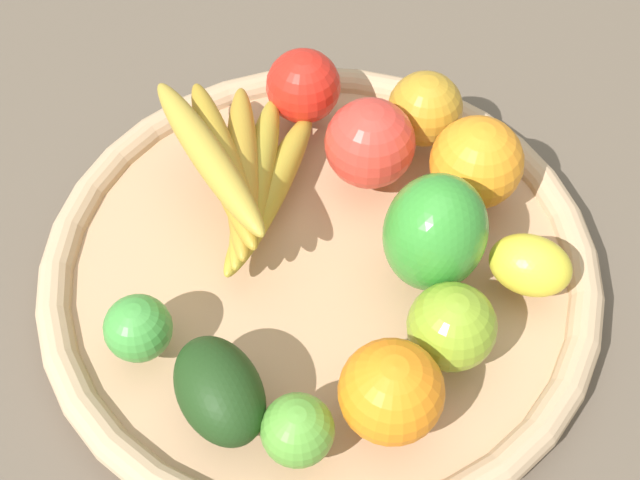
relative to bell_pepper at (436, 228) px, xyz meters
The scene contains 14 objects.
ground_plane 0.13m from the bell_pepper, behind, with size 2.40×2.40×0.00m, color brown.
basket 0.11m from the bell_pepper, behind, with size 0.47×0.47×0.04m.
bell_pepper is the anchor object (origin of this frame).
orange_1 0.14m from the bell_pepper, 97.35° to the right, with size 0.07×0.07×0.07m, color orange.
apple_3 0.20m from the bell_pepper, 130.60° to the left, with size 0.07×0.07×0.07m, color red.
banana_bunch 0.17m from the bell_pepper, 165.93° to the left, with size 0.15×0.19×0.08m.
apple_1 0.11m from the bell_pepper, 124.98° to the left, with size 0.08×0.08×0.08m, color red.
avocado 0.20m from the bell_pepper, 131.91° to the right, with size 0.09×0.06×0.06m, color #1D3B16.
lime_0 0.19m from the bell_pepper, 114.44° to the right, with size 0.05×0.05×0.05m, color #5A9E37.
lemon_0 0.08m from the bell_pepper, ahead, with size 0.07×0.05×0.05m, color yellow.
apple_0 0.08m from the bell_pepper, 75.21° to the right, with size 0.07×0.07×0.07m, color #82A328.
orange_0 0.09m from the bell_pepper, 70.94° to the left, with size 0.08×0.08×0.08m, color orange.
lime_1 0.24m from the bell_pepper, 152.03° to the right, with size 0.05×0.05×0.05m, color green.
apple_2 0.14m from the bell_pepper, 97.86° to the left, with size 0.07×0.07×0.07m, color #BC8724.
Camera 1 is at (0.07, -0.39, 0.61)m, focal length 47.41 mm.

